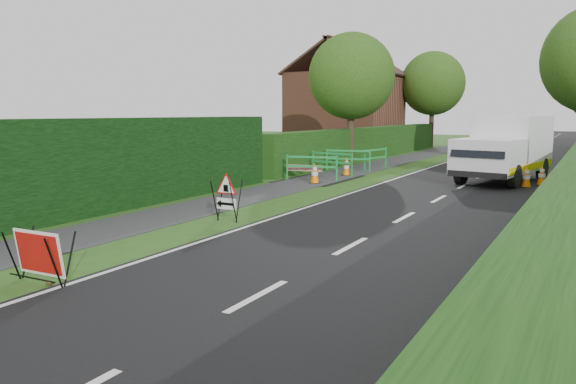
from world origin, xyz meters
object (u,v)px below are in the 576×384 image
at_px(red_rect_sign, 39,254).
at_px(works_van, 506,147).
at_px(triangle_sign, 225,193).
at_px(hatchback_car, 527,149).

relative_size(red_rect_sign, works_van, 0.17).
height_order(triangle_sign, works_van, works_van).
height_order(works_van, hatchback_car, works_van).
relative_size(red_rect_sign, hatchback_car, 0.32).
bearing_deg(triangle_sign, works_van, 68.59).
xyz_separation_m(triangle_sign, hatchback_car, (4.25, 24.21, -0.17)).
bearing_deg(works_van, triangle_sign, -101.52).
distance_m(works_van, hatchback_car, 12.32).
bearing_deg(red_rect_sign, hatchback_car, 81.21).
bearing_deg(works_van, hatchback_car, 102.40).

